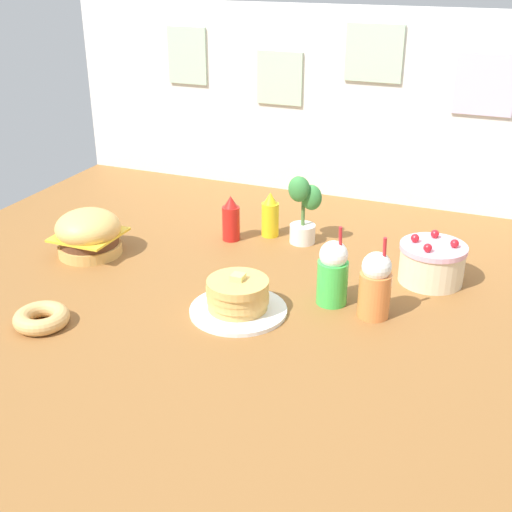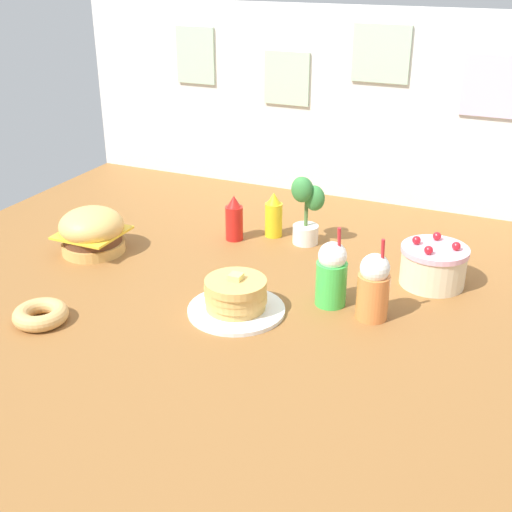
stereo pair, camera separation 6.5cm
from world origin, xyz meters
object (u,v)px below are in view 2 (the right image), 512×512
Objects in this scene: pancake_stack at (236,298)px; orange_float_cup at (373,287)px; ketchup_bottle at (234,219)px; donut_pink_glaze at (41,314)px; burger at (92,231)px; layer_cake at (433,265)px; mustard_bottle at (274,216)px; potted_plant at (306,207)px; cream_soda_cup at (332,274)px.

orange_float_cup is at bearing 19.45° from pancake_stack.
ketchup_bottle is 0.86m from donut_pink_glaze.
pancake_stack is at bearing -15.77° from burger.
layer_cake reaches higher than pancake_stack.
burger reaches higher than donut_pink_glaze.
layer_cake is 1.28m from donut_pink_glaze.
pancake_stack is 0.69m from layer_cake.
burger is 0.71m from pancake_stack.
burger is at bearing -143.26° from ketchup_bottle.
mustard_bottle is (-0.13, 0.61, 0.03)m from pancake_stack.
burger is at bearing 164.23° from pancake_stack.
pancake_stack is 1.11× the size of potted_plant.
layer_cake reaches higher than donut_pink_glaze.
layer_cake is 1.34× the size of donut_pink_glaze.
burger is 1.33× the size of mustard_bottle.
pancake_stack is 0.60m from potted_plant.
donut_pink_glaze is (-0.91, -0.44, -0.08)m from orange_float_cup.
mustard_bottle is (0.56, 0.42, 0.00)m from burger.
potted_plant reaches higher than pancake_stack.
ketchup_bottle is 0.61m from cream_soda_cup.
potted_plant is (-0.39, 0.45, 0.04)m from orange_float_cup.
orange_float_cup is at bearing -49.62° from potted_plant.
potted_plant is (-0.51, 0.15, 0.08)m from layer_cake.
layer_cake is (1.21, 0.25, -0.01)m from burger.
orange_float_cup is (0.40, 0.14, 0.06)m from pancake_stack.
pancake_stack is 1.70× the size of ketchup_bottle.
burger is 0.53m from donut_pink_glaze.
pancake_stack is 1.13× the size of orange_float_cup.
potted_plant reaches higher than burger.
orange_float_cup reaches higher than burger.
mustard_bottle is at bearing 36.89° from ketchup_bottle.
pancake_stack is at bearing -63.63° from ketchup_bottle.
pancake_stack is 0.63m from mustard_bottle.
donut_pink_glaze is at bearing -144.31° from layer_cake.
orange_float_cup reaches higher than donut_pink_glaze.
burger is at bearing -143.23° from mustard_bottle.
burger is 1.33× the size of ketchup_bottle.
pancake_stack is (0.69, -0.19, -0.03)m from burger.
ketchup_bottle is 0.16m from mustard_bottle.
mustard_bottle reaches higher than layer_cake.
pancake_stack is at bearing -78.04° from mustard_bottle.
potted_plant reaches higher than cream_soda_cup.
cream_soda_cup is at bearing -134.53° from layer_cake.
cream_soda_cup is (0.38, -0.44, 0.02)m from mustard_bottle.
orange_float_cup reaches higher than pancake_stack.
pancake_stack is 1.83× the size of donut_pink_glaze.
potted_plant is (0.14, -0.02, 0.06)m from mustard_bottle.
orange_float_cup is at bearing -2.86° from burger.
pancake_stack is at bearing -160.55° from orange_float_cup.
layer_cake is 0.33m from orange_float_cup.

